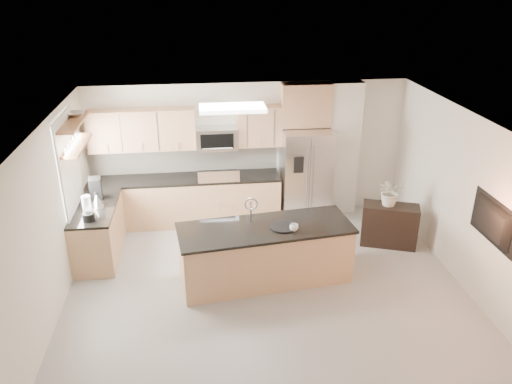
{
  "coord_description": "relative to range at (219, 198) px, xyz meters",
  "views": [
    {
      "loc": [
        -0.91,
        -5.77,
        4.47
      ],
      "look_at": [
        -0.08,
        1.3,
        1.29
      ],
      "focal_mm": 35.0,
      "sensor_mm": 36.0,
      "label": 1
    }
  ],
  "objects": [
    {
      "name": "wall_back",
      "position": [
        0.6,
        0.33,
        0.83
      ],
      "size": [
        6.0,
        0.02,
        2.6
      ],
      "primitive_type": "cube",
      "color": "beige",
      "rests_on": "floor"
    },
    {
      "name": "upper_cabinets",
      "position": [
        -0.7,
        0.16,
        1.35
      ],
      "size": [
        3.5,
        0.33,
        0.75
      ],
      "color": "tan",
      "rests_on": "wall_back"
    },
    {
      "name": "ceiling_fixture",
      "position": [
        0.2,
        -1.32,
        2.09
      ],
      "size": [
        1.0,
        0.5,
        0.06
      ],
      "primitive_type": "cube",
      "color": "white",
      "rests_on": "ceiling"
    },
    {
      "name": "left_counter",
      "position": [
        -2.07,
        -1.07,
        -0.01
      ],
      "size": [
        0.66,
        1.5,
        0.92
      ],
      "color": "tan",
      "rests_on": "floor"
    },
    {
      "name": "range",
      "position": [
        0.0,
        0.0,
        0.0
      ],
      "size": [
        0.76,
        0.64,
        1.14
      ],
      "color": "black",
      "rests_on": "floor"
    },
    {
      "name": "back_counter",
      "position": [
        -0.63,
        0.01,
        -0.0
      ],
      "size": [
        3.55,
        0.66,
        1.44
      ],
      "color": "tan",
      "rests_on": "floor"
    },
    {
      "name": "flower_vase",
      "position": [
        2.88,
        -1.25,
        0.66
      ],
      "size": [
        0.77,
        0.7,
        0.75
      ],
      "primitive_type": "imported",
      "rotation": [
        0.0,
        0.0,
        0.18
      ],
      "color": "beige",
      "rests_on": "credenza"
    },
    {
      "name": "wall_left",
      "position": [
        -2.4,
        -2.92,
        0.83
      ],
      "size": [
        0.02,
        6.5,
        2.6
      ],
      "primitive_type": "cube",
      "color": "beige",
      "rests_on": "floor"
    },
    {
      "name": "coffee_maker",
      "position": [
        -2.09,
        -0.74,
        0.62
      ],
      "size": [
        0.23,
        0.26,
        0.37
      ],
      "color": "black",
      "rests_on": "left_counter"
    },
    {
      "name": "wall_right",
      "position": [
        3.6,
        -2.92,
        0.83
      ],
      "size": [
        0.02,
        6.5,
        2.6
      ],
      "primitive_type": "cube",
      "color": "beige",
      "rests_on": "floor"
    },
    {
      "name": "island",
      "position": [
        0.61,
        -2.09,
        -0.01
      ],
      "size": [
        2.74,
        1.27,
        1.34
      ],
      "rotation": [
        0.0,
        0.0,
        0.12
      ],
      "color": "tan",
      "rests_on": "floor"
    },
    {
      "name": "partition_column",
      "position": [
        2.42,
        0.18,
        0.83
      ],
      "size": [
        0.6,
        0.3,
        2.6
      ],
      "primitive_type": "cube",
      "color": "silver",
      "rests_on": "floor"
    },
    {
      "name": "credenza",
      "position": [
        2.92,
        -1.29,
        -0.09
      ],
      "size": [
        1.03,
        0.69,
        0.76
      ],
      "primitive_type": "cube",
      "rotation": [
        0.0,
        0.0,
        -0.34
      ],
      "color": "black",
      "rests_on": "floor"
    },
    {
      "name": "television",
      "position": [
        3.51,
        -3.12,
        0.88
      ],
      "size": [
        0.14,
        1.08,
        0.62
      ],
      "primitive_type": "imported",
      "rotation": [
        0.0,
        0.0,
        1.57
      ],
      "color": "black",
      "rests_on": "wall_right"
    },
    {
      "name": "platter",
      "position": [
        0.88,
        -2.13,
        0.45
      ],
      "size": [
        0.51,
        0.51,
        0.02
      ],
      "primitive_type": "cylinder",
      "rotation": [
        0.0,
        0.0,
        0.28
      ],
      "color": "black",
      "rests_on": "island"
    },
    {
      "name": "ceiling",
      "position": [
        0.6,
        -2.92,
        2.13
      ],
      "size": [
        6.0,
        6.5,
        0.02
      ],
      "primitive_type": "cube",
      "color": "white",
      "rests_on": "wall_back"
    },
    {
      "name": "window",
      "position": [
        -2.38,
        -1.07,
        1.18
      ],
      "size": [
        0.04,
        1.15,
        1.65
      ],
      "color": "white",
      "rests_on": "wall_left"
    },
    {
      "name": "kettle",
      "position": [
        -2.02,
        -1.07,
        0.56
      ],
      "size": [
        0.2,
        0.2,
        0.26
      ],
      "color": "silver",
      "rests_on": "left_counter"
    },
    {
      "name": "bowl",
      "position": [
        -2.25,
        -0.69,
        1.91
      ],
      "size": [
        0.38,
        0.38,
        0.09
      ],
      "primitive_type": "imported",
      "rotation": [
        0.0,
        0.0,
        -0.02
      ],
      "color": "silver",
      "rests_on": "shelf_upper"
    },
    {
      "name": "floor",
      "position": [
        0.6,
        -2.92,
        -0.47
      ],
      "size": [
        6.5,
        6.5,
        0.0
      ],
      "primitive_type": "plane",
      "color": "#9A9793",
      "rests_on": "ground"
    },
    {
      "name": "blender",
      "position": [
        -2.07,
        -1.57,
        0.63
      ],
      "size": [
        0.18,
        0.18,
        0.42
      ],
      "color": "black",
      "rests_on": "left_counter"
    },
    {
      "name": "shelf_lower",
      "position": [
        -2.25,
        -0.97,
        1.48
      ],
      "size": [
        0.3,
        1.2,
        0.04
      ],
      "primitive_type": "cube",
      "color": "brown",
      "rests_on": "wall_left"
    },
    {
      "name": "refrigerator",
      "position": [
        1.66,
        -0.05,
        0.42
      ],
      "size": [
        0.92,
        0.78,
        1.78
      ],
      "color": "silver",
      "rests_on": "floor"
    },
    {
      "name": "cup",
      "position": [
        1.02,
        -2.26,
        0.49
      ],
      "size": [
        0.14,
        0.14,
        0.1
      ],
      "primitive_type": "imported",
      "rotation": [
        0.0,
        0.0,
        -0.1
      ],
      "color": "white",
      "rests_on": "island"
    },
    {
      "name": "microwave",
      "position": [
        0.0,
        0.12,
        1.16
      ],
      "size": [
        0.76,
        0.4,
        0.4
      ],
      "color": "silver",
      "rests_on": "upper_cabinets"
    },
    {
      "name": "shelf_upper",
      "position": [
        -2.25,
        -0.97,
        1.85
      ],
      "size": [
        0.3,
        1.2,
        0.04
      ],
      "primitive_type": "cube",
      "color": "brown",
      "rests_on": "wall_left"
    }
  ]
}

